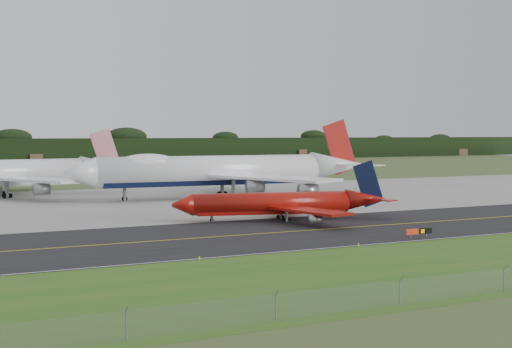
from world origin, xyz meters
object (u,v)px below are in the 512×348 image
Objects in this scene: jet_red_737 at (283,204)px; taxiway_sign at (419,231)px; jet_ba_747 at (221,171)px; jet_star_tail at (2,174)px.

taxiway_sign is at bearing -75.34° from jet_red_737.
jet_star_tail is (-44.46, 24.03, -0.85)m from jet_ba_747.
jet_red_737 reaches higher than taxiway_sign.
taxiway_sign is at bearing -90.03° from jet_ba_747.
jet_ba_747 is 50.55m from jet_star_tail.
jet_star_tail reaches higher than taxiway_sign.
jet_star_tail is at bearing 115.36° from taxiway_sign.
jet_star_tail reaches higher than jet_red_737.
jet_ba_747 reaches higher than jet_star_tail.
jet_ba_747 is 1.19× the size of jet_star_tail.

